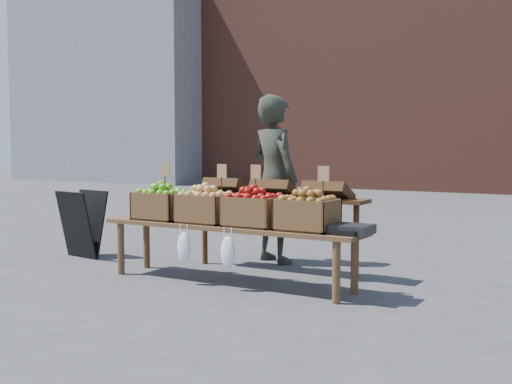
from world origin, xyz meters
The scene contains 11 objects.
ground centered at (0.00, 0.00, 0.00)m, with size 80.00×80.00×0.00m, color #434345.
grey_building centered at (-14.00, 13.00, 3.50)m, with size 8.00×3.00×7.00m, color slate.
vendor centered at (-0.65, 1.33, 0.94)m, with size 0.69×0.45×1.89m, color #292C22.
chalkboard_sign centered at (-2.74, 0.42, 0.40)m, with size 0.53×0.29×0.80m, color black, non-canonical shape.
back_table centered at (-0.36, 0.83, 0.52)m, with size 2.10×0.44×1.04m, color #3E2512, non-canonical shape.
display_bench centered at (-0.46, 0.11, 0.28)m, with size 2.70×0.56×0.57m, color brown, non-canonical shape.
crate_golden_apples centered at (-1.29, 0.11, 0.71)m, with size 0.50×0.40×0.28m, color #488419, non-canonical shape.
crate_russet_pears centered at (-0.74, 0.11, 0.71)m, with size 0.50×0.40×0.28m, color gold, non-canonical shape.
crate_red_apples centered at (-0.19, 0.11, 0.71)m, with size 0.50×0.40×0.28m, color maroon, non-canonical shape.
crate_green_apples centered at (0.36, 0.11, 0.71)m, with size 0.50×0.40×0.28m, color olive, non-canonical shape.
weighing_scale centered at (0.79, 0.11, 0.61)m, with size 0.34×0.30×0.08m, color black.
Camera 1 is at (2.87, -4.98, 1.33)m, focal length 45.00 mm.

